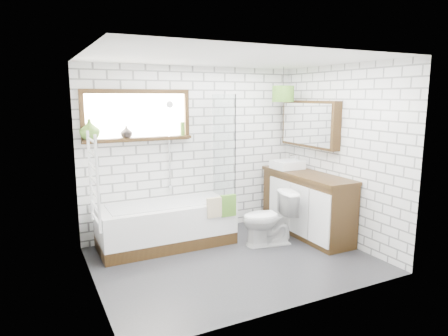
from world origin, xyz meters
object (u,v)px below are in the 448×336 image
bathtub (166,224)px  vanity (306,204)px  basin (287,165)px  pendant (283,94)px  toilet (269,218)px

bathtub → vanity: bearing=-14.5°
vanity → basin: size_ratio=3.85×
basin → pendant: 1.09m
vanity → basin: basin is taller
bathtub → pendant: (1.89, -0.05, 1.80)m
bathtub → vanity: size_ratio=1.11×
toilet → pendant: pendant is taller
toilet → pendant: (0.60, 0.59, 1.72)m
bathtub → vanity: 2.10m
pendant → toilet: bearing=-135.5°
bathtub → pendant: bearing=-1.4°
pendant → bathtub: bearing=178.6°
bathtub → toilet: toilet is taller
vanity → toilet: 0.75m
vanity → pendant: 1.70m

